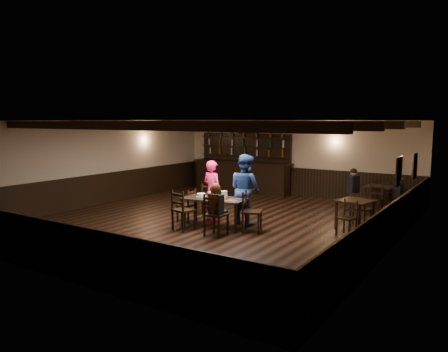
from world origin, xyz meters
The scene contains 25 objects.
ground centered at (0.00, 0.00, 0.00)m, with size 10.00×10.00×0.00m, color black.
room_shell centered at (0.01, 0.04, 1.75)m, with size 9.02×10.02×2.71m.
dining_table centered at (0.28, -0.52, 0.67)m, with size 1.69×1.01×0.75m.
chair_near_left centered at (-0.22, -1.26, 0.59)m, with size 0.54×0.53×1.01m.
chair_near_right centered at (0.78, -1.27, 0.59)m, with size 0.47×0.45×1.01m.
chair_end_left centered at (-0.61, -0.43, 0.53)m, with size 0.43×0.45×0.90m.
chair_end_right centered at (1.24, -0.47, 0.59)m, with size 0.59×0.60×1.01m.
chair_far_pushed centered at (-0.78, 0.63, 0.51)m, with size 0.50×0.49×0.87m.
woman_pink centered at (-0.17, 0.03, 0.82)m, with size 0.60×0.39×1.64m, color #F43786.
man_blue centered at (0.75, 0.20, 0.92)m, with size 0.89×0.70×1.84m, color navy.
seated_person centered at (0.78, -1.21, 0.83)m, with size 0.34×0.51×0.82m.
cake centered at (-0.12, -0.55, 0.79)m, with size 0.27×0.27×0.09m.
plate_stack_a centered at (0.21, -0.56, 0.83)m, with size 0.17×0.17×0.16m, color white.
plate_stack_b centered at (0.49, -0.41, 0.85)m, with size 0.16×0.16×0.19m, color white.
tea_light centered at (0.31, -0.39, 0.78)m, with size 0.05×0.05×0.06m.
salt_shaker centered at (0.59, -0.52, 0.79)m, with size 0.03×0.03×0.08m, color silver.
pepper_shaker centered at (0.67, -0.54, 0.80)m, with size 0.03×0.03×0.09m, color #A5A8AD.
drink_glass centered at (0.52, -0.37, 0.82)m, with size 0.08×0.08×0.13m, color silver.
menu_red centered at (0.83, -0.59, 0.75)m, with size 0.33×0.23×0.00m, color maroon.
menu_blue centered at (0.79, -0.34, 0.75)m, with size 0.30×0.21×0.00m, color #0E1E49.
bar_counter centered at (-2.01, 4.72, 0.73)m, with size 4.03×0.70×2.20m.
back_table_a centered at (3.35, 1.15, 0.65)m, with size 0.95×0.95×0.75m.
back_table_b centered at (3.31, 3.84, 0.65)m, with size 0.89×0.89×0.75m.
bg_patron_left centered at (2.49, 3.86, 0.85)m, with size 0.33×0.42×0.77m.
bg_patron_right centered at (3.82, 3.78, 0.84)m, with size 0.24×0.37×0.75m.
Camera 1 is at (6.43, -9.51, 2.74)m, focal length 35.00 mm.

